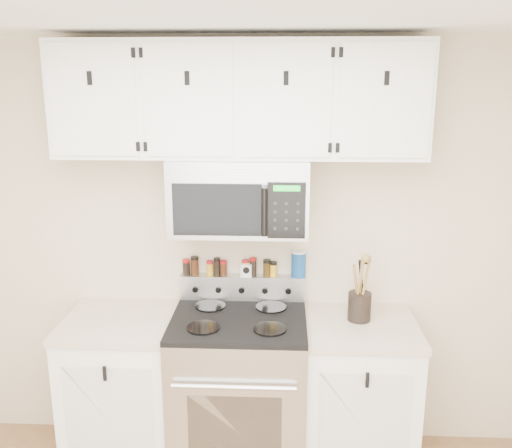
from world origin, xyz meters
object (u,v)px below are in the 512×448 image
at_px(salt_canister, 299,264).
at_px(range, 239,391).
at_px(microwave, 240,195).
at_px(utensil_crock, 360,304).

bearing_deg(salt_canister, range, -140.30).
distance_m(microwave, utensil_crock, 0.92).
relative_size(range, microwave, 1.45).
bearing_deg(utensil_crock, salt_canister, 148.30).
height_order(range, microwave, microwave).
bearing_deg(microwave, utensil_crock, -4.75).
relative_size(range, utensil_crock, 2.88).
distance_m(range, salt_canister, 0.82).
xyz_separation_m(range, utensil_crock, (0.68, 0.07, 0.53)).
bearing_deg(range, utensil_crock, 5.84).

